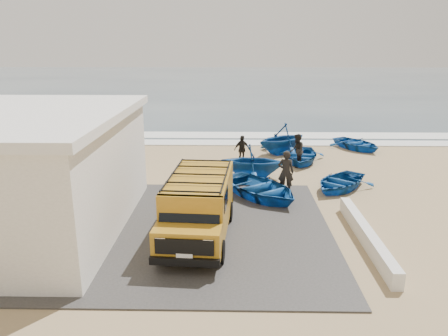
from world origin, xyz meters
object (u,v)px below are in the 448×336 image
object	(u,v)px
boat_mid_left	(253,161)
boat_far_left	(282,138)
parapet	(366,236)
boat_far_right	(357,144)
fisherman_front	(286,172)
building	(7,172)
boat_near_left	(260,188)
boat_mid_right	(301,156)
fisherman_back	(242,149)
van	(198,204)
boat_near_right	(340,182)
fisherman_middle	(297,151)

from	to	relation	value
boat_mid_left	boat_far_left	distance (m)	5.28
parapet	boat_mid_left	size ratio (longest dim) A/B	1.88
boat_far_right	fisherman_front	distance (m)	10.05
building	boat_near_left	distance (m)	9.93
boat_mid_right	boat_mid_left	bearing A→B (deg)	-123.85
building	fisherman_back	world-z (taller)	building
boat_far_left	boat_near_left	bearing A→B (deg)	-50.40
van	boat_far_left	size ratio (longest dim) A/B	1.53
building	boat_mid_right	size ratio (longest dim) A/B	2.55
parapet	boat_near_right	xyz separation A→B (m)	(0.41, 5.65, 0.08)
boat_near_right	boat_mid_left	distance (m)	4.34
building	boat_far_right	bearing A→B (deg)	38.22
fisherman_back	boat_far_left	bearing A→B (deg)	15.41
boat_far_right	boat_mid_left	bearing A→B (deg)	-169.01
fisherman_middle	fisherman_back	world-z (taller)	fisherman_middle
building	boat_mid_left	bearing A→B (deg)	35.60
van	boat_far_left	bearing A→B (deg)	74.87
boat_near_left	boat_mid_right	size ratio (longest dim) A/B	1.16
fisherman_middle	fisherman_back	distance (m)	3.05
parapet	boat_far_left	size ratio (longest dim) A/B	1.71
boat_near_left	fisherman_front	xyz separation A→B (m)	(1.19, 0.63, 0.54)
parapet	boat_mid_left	bearing A→B (deg)	115.32
building	boat_far_left	world-z (taller)	building
boat_near_left	fisherman_front	bearing A→B (deg)	-8.53
fisherman_back	van	bearing A→B (deg)	-126.56
van	boat_far_right	distance (m)	15.90
boat_near_left	boat_mid_right	bearing A→B (deg)	29.19
parapet	van	bearing A→B (deg)	175.85
building	boat_near_right	world-z (taller)	building
fisherman_middle	boat_mid_right	bearing A→B (deg)	166.87
van	fisherman_back	world-z (taller)	van
van	fisherman_middle	distance (m)	10.07
boat_near_right	fisherman_front	xyz separation A→B (m)	(-2.57, -0.58, 0.63)
boat_far_left	fisherman_back	size ratio (longest dim) A/B	2.22
van	boat_near_right	size ratio (longest dim) A/B	1.57
building	boat_mid_right	bearing A→B (deg)	38.24
boat_mid_right	fisherman_front	bearing A→B (deg)	-95.02
boat_far_left	fisherman_middle	distance (m)	3.01
parapet	boat_mid_left	distance (m)	8.24
boat_near_right	fisherman_front	bearing A→B (deg)	-128.34
boat_mid_right	fisherman_back	size ratio (longest dim) A/B	2.34
parapet	fisherman_middle	xyz separation A→B (m)	(-1.05, 9.35, 0.63)
boat_far_left	boat_far_right	bearing A→B (deg)	65.79
building	fisherman_front	distance (m)	11.18
boat_mid_right	boat_far_left	world-z (taller)	boat_far_left
boat_mid_left	fisherman_front	xyz separation A→B (m)	(1.37, -2.36, 0.14)
boat_mid_right	fisherman_front	xyz separation A→B (m)	(-1.48, -5.25, 0.60)
fisherman_front	fisherman_middle	world-z (taller)	fisherman_front
boat_near_right	van	bearing A→B (deg)	-100.44
building	boat_far_left	bearing A→B (deg)	45.92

